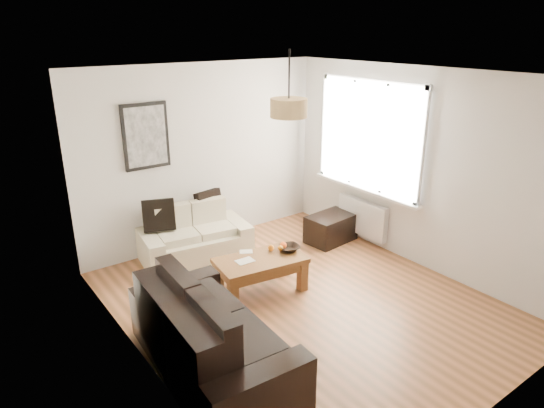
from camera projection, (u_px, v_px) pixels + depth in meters
floor at (302, 302)px, 5.68m from camera, size 4.50×4.50×0.00m
ceiling at (308, 74)px, 4.78m from camera, size 3.80×4.50×0.00m
wall_back at (204, 156)px, 6.93m from camera, size 3.80×0.04×2.60m
wall_front at (503, 280)px, 3.53m from camera, size 3.80×0.04×2.60m
wall_left at (137, 241)px, 4.17m from camera, size 0.04×4.50×2.60m
wall_right at (416, 169)px, 6.29m from camera, size 0.04×4.50×2.60m
window_bay at (370, 136)px, 6.77m from camera, size 0.14×1.90×1.60m
radiator at (362, 217)px, 7.17m from camera, size 0.10×0.90×0.52m
poster at (146, 136)px, 6.29m from camera, size 0.62×0.04×0.87m
pendant_shade at (289, 108)px, 5.14m from camera, size 0.40×0.40×0.20m
loveseat_cream at (195, 234)px, 6.64m from camera, size 1.55×1.00×0.72m
sofa_leather at (212, 331)px, 4.43m from camera, size 1.06×1.98×0.83m
coffee_table at (260, 275)px, 5.85m from camera, size 1.13×0.72×0.43m
ottoman at (331, 228)px, 7.23m from camera, size 0.76×0.53×0.41m
cushion_left at (159, 215)px, 6.43m from camera, size 0.44×0.27×0.42m
cushion_right at (209, 204)px, 6.86m from camera, size 0.41×0.19×0.39m
fruit_bowl at (289, 248)px, 5.98m from camera, size 0.30×0.30×0.06m
orange_a at (280, 248)px, 5.96m from camera, size 0.07×0.07×0.07m
orange_b at (283, 245)px, 6.03m from camera, size 0.09×0.09×0.09m
orange_c at (271, 248)px, 5.96m from camera, size 0.09×0.09×0.08m
papers at (245, 261)px, 5.71m from camera, size 0.22×0.16×0.01m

